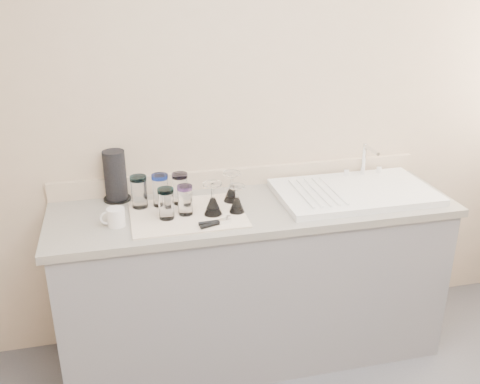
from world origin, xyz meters
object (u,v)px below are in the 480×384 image
object	(u,v)px
tumbler_purple	(180,188)
tumbler_blue	(166,203)
sink_unit	(354,192)
tumbler_lavender	(185,200)
goblet_back_right	(232,191)
can_opener	(215,223)
white_mug	(115,217)
goblet_front_left	(213,204)
tumbler_cyan	(160,190)
tumbler_teal	(139,192)
goblet_front_right	(237,203)
paper_towel_roll	(115,176)

from	to	relation	value
tumbler_purple	tumbler_blue	xyz separation A→B (m)	(-0.09, -0.16, -0.00)
sink_unit	tumbler_lavender	bearing A→B (deg)	-177.08
goblet_back_right	can_opener	size ratio (longest dim) A/B	0.99
white_mug	sink_unit	bearing A→B (deg)	3.74
sink_unit	goblet_front_left	distance (m)	0.79
tumbler_cyan	tumbler_lavender	xyz separation A→B (m)	(0.11, -0.13, -0.01)
goblet_back_right	white_mug	bearing A→B (deg)	-166.65
tumbler_lavender	goblet_back_right	xyz separation A→B (m)	(0.26, 0.10, -0.02)
tumbler_teal	white_mug	world-z (taller)	tumbler_teal
can_opener	goblet_front_right	bearing A→B (deg)	41.89
tumbler_blue	goblet_back_right	distance (m)	0.37
sink_unit	tumbler_teal	xyz separation A→B (m)	(-1.12, 0.09, 0.07)
tumbler_teal	paper_towel_roll	distance (m)	0.18
tumbler_teal	tumbler_lavender	world-z (taller)	tumbler_teal
tumbler_blue	white_mug	xyz separation A→B (m)	(-0.24, -0.01, -0.04)
goblet_front_left	white_mug	world-z (taller)	goblet_front_left
goblet_front_right	can_opener	distance (m)	0.18
goblet_front_right	white_mug	world-z (taller)	goblet_front_right
goblet_back_right	goblet_front_left	xyz separation A→B (m)	(-0.13, -0.14, 0.00)
tumbler_blue	tumbler_lavender	distance (m)	0.10
tumbler_teal	can_opener	xyz separation A→B (m)	(0.33, -0.29, -0.07)
tumbler_purple	tumbler_lavender	size ratio (longest dim) A/B	1.08
goblet_front_left	tumbler_lavender	bearing A→B (deg)	166.04
tumbler_blue	goblet_front_right	world-z (taller)	tumbler_blue
tumbler_purple	goblet_front_left	distance (m)	0.22
white_mug	paper_towel_roll	distance (m)	0.32
tumbler_cyan	tumbler_blue	bearing A→B (deg)	-86.08
tumbler_teal	can_opener	bearing A→B (deg)	-41.19
white_mug	goblet_front_left	bearing A→B (deg)	0.33
sink_unit	tumbler_blue	size ratio (longest dim) A/B	5.36
tumbler_teal	tumbler_purple	distance (m)	0.20
tumbler_purple	paper_towel_roll	world-z (taller)	paper_towel_roll
can_opener	white_mug	size ratio (longest dim) A/B	1.31
tumbler_teal	sink_unit	bearing A→B (deg)	-4.60
tumbler_lavender	goblet_front_right	distance (m)	0.25
sink_unit	tumbler_lavender	size ratio (longest dim) A/B	5.55
goblet_front_right	paper_towel_roll	world-z (taller)	paper_towel_roll
goblet_back_right	paper_towel_roll	size ratio (longest dim) A/B	0.59
tumbler_purple	tumbler_blue	size ratio (longest dim) A/B	1.05
sink_unit	tumbler_teal	world-z (taller)	sink_unit
tumbler_teal	tumbler_blue	xyz separation A→B (m)	(0.12, -0.16, -0.01)
tumbler_purple	paper_towel_roll	distance (m)	0.35
tumbler_blue	goblet_front_right	distance (m)	0.34
tumbler_blue	tumbler_teal	bearing A→B (deg)	125.36
tumbler_purple	goblet_front_right	bearing A→B (deg)	-33.71
tumbler_lavender	goblet_back_right	world-z (taller)	goblet_back_right
tumbler_blue	goblet_front_left	xyz separation A→B (m)	(0.22, -0.01, -0.02)
tumbler_purple	goblet_back_right	distance (m)	0.26
white_mug	can_opener	bearing A→B (deg)	-14.35
goblet_front_right	paper_towel_roll	size ratio (longest dim) A/B	0.52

